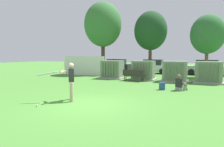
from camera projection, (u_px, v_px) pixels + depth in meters
ground_plane at (90, 104)px, 8.10m from camera, size 96.00×96.00×0.00m
fence_panel at (83, 66)px, 20.20m from camera, size 4.80×0.12×2.00m
transformer_west at (112, 70)px, 17.39m from camera, size 2.10×1.70×1.62m
transformer_mid_west at (143, 71)px, 16.38m from camera, size 2.10×1.70×1.62m
transformer_mid_east at (175, 72)px, 15.21m from camera, size 2.10×1.70×1.62m
transformer_east at (208, 73)px, 14.39m from camera, size 2.10×1.70×1.62m
park_bench at (133, 75)px, 15.50m from camera, size 1.84×0.68×0.92m
batter at (70, 80)px, 8.73m from camera, size 1.46×1.12×1.74m
sports_ball at (37, 105)px, 7.78m from camera, size 0.09×0.09×0.09m
seated_spectator at (180, 84)px, 11.35m from camera, size 0.73×0.75×0.96m
backpack at (162, 86)px, 11.56m from camera, size 0.37×0.35×0.44m
tree_left at (103, 25)px, 21.74m from camera, size 4.24×4.24×8.10m
tree_center_left at (151, 31)px, 21.78m from camera, size 3.71×3.71×7.09m
tree_center_right at (208, 34)px, 17.83m from camera, size 3.08×3.08×5.88m
parked_car_leftmost at (116, 66)px, 25.11m from camera, size 4.36×2.26×1.62m
parked_car_left_of_center at (152, 67)px, 22.42m from camera, size 4.22×1.96×1.62m
parked_car_right_of_center at (206, 68)px, 20.41m from camera, size 4.34×2.21×1.62m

